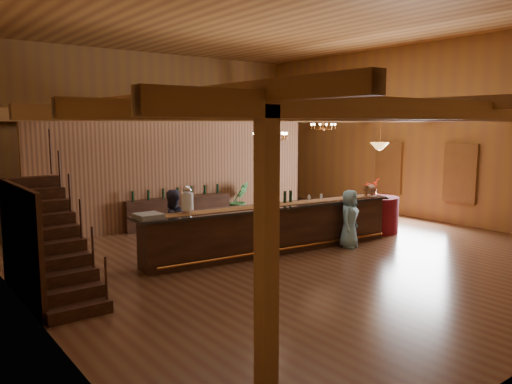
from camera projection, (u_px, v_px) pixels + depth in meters
floor at (270, 243)px, 12.65m from camera, size 14.00×14.00×0.00m
ceiling at (271, 18)px, 11.90m from camera, size 14.00×14.00×0.00m
wall_back at (147, 131)px, 17.79m from camera, size 12.00×0.10×5.50m
wall_left at (2, 138)px, 8.67m from camera, size 0.10×14.00×5.50m
wall_right at (417, 132)px, 15.88m from camera, size 0.10×14.00×5.50m
beam_grid at (258, 114)px, 12.61m from camera, size 11.90×13.90×0.39m
support_posts at (283, 182)px, 12.03m from camera, size 9.20×10.20×3.20m
partition_wall at (184, 173)px, 14.89m from camera, size 9.00×0.18×3.10m
window_right_front at (460, 173)px, 14.75m from camera, size 0.12×1.05×1.75m
window_right_back at (389, 167)px, 16.80m from camera, size 0.12×1.05×1.75m
staircase at (53, 240)px, 8.65m from camera, size 1.00×2.80×2.00m
backroom_boxes at (160, 198)px, 16.73m from camera, size 4.10×0.60×1.10m
tasting_bar at (273, 228)px, 11.72m from camera, size 6.73×1.54×1.13m
beverage_dispenser at (187, 200)px, 10.54m from camera, size 0.26×0.26×0.60m
glass_rack_tray at (149, 216)px, 10.02m from camera, size 0.50×0.50×0.10m
raffle_drum at (369, 190)px, 13.11m from camera, size 0.34×0.24×0.30m
bar_bottle_0 at (285, 197)px, 11.94m from camera, size 0.07×0.07×0.30m
bar_bottle_1 at (291, 197)px, 12.03m from camera, size 0.07×0.07×0.30m
backbar_shelf at (178, 212)px, 14.59m from camera, size 3.20×0.84×0.89m
round_table at (377, 214)px, 13.89m from camera, size 1.15×1.15×1.00m
chandelier_left at (270, 136)px, 11.76m from camera, size 0.80×0.80×0.63m
chandelier_right at (323, 126)px, 15.76m from camera, size 0.80×0.80×0.42m
pendant_lamp at (379, 146)px, 13.63m from camera, size 0.52×0.52×0.90m
bartender at (269, 214)px, 12.54m from camera, size 0.56×0.37×1.52m
staff_second at (172, 226)px, 10.85m from camera, size 0.78×0.61×1.60m
guest at (349, 219)px, 12.14m from camera, size 0.82×0.70×1.42m
floor_plant at (239, 200)px, 15.82m from camera, size 0.69×0.57×1.19m
table_flowers at (371, 187)px, 13.83m from camera, size 0.57×0.54×0.51m
table_vase at (373, 191)px, 13.90m from camera, size 0.16×0.16×0.30m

